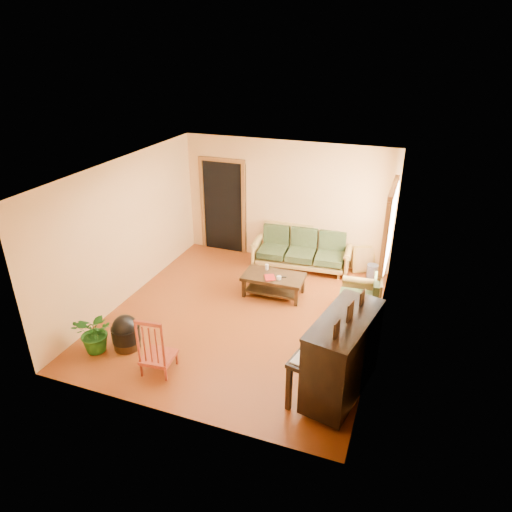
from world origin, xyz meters
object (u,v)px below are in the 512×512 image
at_px(piano, 342,358).
at_px(footstool, 126,336).
at_px(armchair, 359,296).
at_px(potted_plant, 96,332).
at_px(coffee_table, 274,285).
at_px(sofa, 301,249).
at_px(ceramic_crock, 372,271).
at_px(red_chair, 157,343).

relative_size(piano, footstool, 3.17).
bearing_deg(armchair, potted_plant, -151.58).
bearing_deg(footstool, coffee_table, 54.92).
bearing_deg(sofa, coffee_table, -102.67).
bearing_deg(armchair, ceramic_crock, 83.61).
distance_m(armchair, potted_plant, 4.33).
bearing_deg(ceramic_crock, coffee_table, -140.58).
height_order(coffee_table, piano, piano).
relative_size(coffee_table, piano, 0.81).
distance_m(piano, potted_plant, 3.73).
bearing_deg(footstool, sofa, 63.15).
distance_m(sofa, ceramic_crock, 1.51).
bearing_deg(red_chair, armchair, 38.63).
bearing_deg(footstool, piano, 1.52).
relative_size(piano, potted_plant, 2.06).
relative_size(armchair, piano, 0.61).
relative_size(sofa, potted_plant, 2.96).
distance_m(ceramic_crock, potted_plant, 5.42).
relative_size(sofa, ceramic_crock, 7.21).
distance_m(armchair, footstool, 3.90).
relative_size(sofa, red_chair, 2.12).
relative_size(footstool, red_chair, 0.47).
xyz_separation_m(piano, ceramic_crock, (-0.02, 3.63, -0.48)).
height_order(armchair, ceramic_crock, armchair).
bearing_deg(coffee_table, piano, -53.34).
distance_m(coffee_table, footstool, 2.88).
distance_m(footstool, red_chair, 0.87).
xyz_separation_m(footstool, potted_plant, (-0.37, -0.24, 0.13)).
bearing_deg(coffee_table, red_chair, -108.32).
bearing_deg(coffee_table, footstool, -125.08).
height_order(armchair, red_chair, red_chair).
relative_size(armchair, footstool, 1.93).
distance_m(piano, ceramic_crock, 3.67).
bearing_deg(potted_plant, red_chair, -3.70).
distance_m(armchair, piano, 2.04).
bearing_deg(sofa, footstool, -121.18).
bearing_deg(piano, sofa, 124.39).
xyz_separation_m(footstool, red_chair, (0.77, -0.31, 0.26)).
distance_m(footstool, ceramic_crock, 4.99).
relative_size(footstool, ceramic_crock, 1.59).
height_order(sofa, red_chair, red_chair).
bearing_deg(armchair, coffee_table, 167.10).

